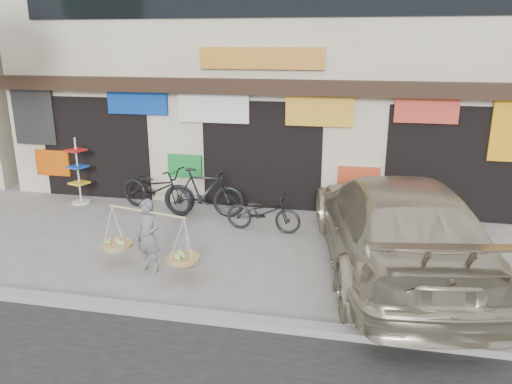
% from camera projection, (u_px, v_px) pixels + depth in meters
% --- Properties ---
extents(ground, '(70.00, 70.00, 0.00)m').
position_uv_depth(ground, '(226.00, 264.00, 9.53)').
color(ground, gray).
rests_on(ground, ground).
extents(kerb, '(70.00, 0.25, 0.12)m').
position_uv_depth(kerb, '(192.00, 315.00, 7.64)').
color(kerb, gray).
rests_on(kerb, ground).
extents(shophouse_block, '(14.00, 6.32, 7.00)m').
position_uv_depth(shophouse_block, '(281.00, 64.00, 14.54)').
color(shophouse_block, beige).
rests_on(shophouse_block, ground).
extents(street_vendor, '(2.00, 0.90, 1.38)m').
position_uv_depth(street_vendor, '(149.00, 239.00, 9.08)').
color(street_vendor, slate).
rests_on(street_vendor, ground).
extents(bike_0, '(2.32, 1.45, 1.15)m').
position_uv_depth(bike_0, '(156.00, 189.00, 12.35)').
color(bike_0, black).
rests_on(bike_0, ground).
extents(bike_1, '(2.01, 0.68, 1.19)m').
position_uv_depth(bike_1, '(204.00, 192.00, 11.99)').
color(bike_1, black).
rests_on(bike_1, ground).
extents(bike_2, '(1.74, 0.72, 0.89)m').
position_uv_depth(bike_2, '(263.00, 212.00, 11.07)').
color(bike_2, black).
rests_on(bike_2, ground).
extents(suv, '(3.51, 6.51, 1.79)m').
position_uv_depth(suv, '(395.00, 224.00, 9.07)').
color(suv, '#B0A58E').
rests_on(suv, ground).
extents(display_rack, '(0.53, 0.53, 1.74)m').
position_uv_depth(display_rack, '(79.00, 177.00, 12.94)').
color(display_rack, silver).
rests_on(display_rack, ground).
extents(red_bag, '(0.31, 0.25, 0.14)m').
position_uv_depth(red_bag, '(187.00, 262.00, 9.46)').
color(red_bag, red).
rests_on(red_bag, ground).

